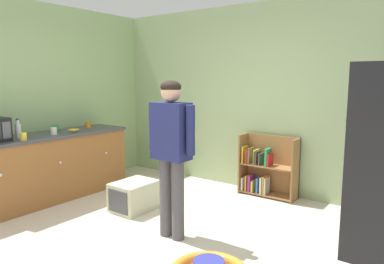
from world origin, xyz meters
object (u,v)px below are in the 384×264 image
object	(u,v)px
banana_bunch	(74,130)
orange_cup	(88,125)
green_cup	(56,128)
kitchen_counter	(47,167)
white_cup	(54,131)
yellow_cup	(23,137)
standing_person	(171,145)
pet_carrier	(134,196)
clear_bottle	(18,130)
bookshelf	(265,170)

from	to	relation	value
banana_bunch	orange_cup	xyz separation A→B (m)	(-0.20, 0.39, 0.02)
banana_bunch	green_cup	bearing A→B (deg)	-150.90
kitchen_counter	orange_cup	bearing A→B (deg)	95.17
white_cup	yellow_cup	world-z (taller)	same
standing_person	banana_bunch	size ratio (longest dim) A/B	10.25
pet_carrier	orange_cup	world-z (taller)	orange_cup
kitchen_counter	clear_bottle	world-z (taller)	clear_bottle
standing_person	white_cup	xyz separation A→B (m)	(-2.01, -0.02, -0.03)
yellow_cup	green_cup	bearing A→B (deg)	117.37
kitchen_counter	orange_cup	size ratio (longest dim) A/B	24.44
kitchen_counter	pet_carrier	xyz separation A→B (m)	(1.23, 0.42, -0.27)
yellow_cup	bookshelf	bearing A→B (deg)	48.53
kitchen_counter	clear_bottle	size ratio (longest dim) A/B	9.44
kitchen_counter	yellow_cup	bearing A→B (deg)	-61.65
kitchen_counter	white_cup	world-z (taller)	white_cup
pet_carrier	yellow_cup	size ratio (longest dim) A/B	5.81
green_cup	white_cup	bearing A→B (deg)	-37.83
banana_bunch	clear_bottle	world-z (taller)	clear_bottle
banana_bunch	standing_person	bearing A→B (deg)	-8.07
pet_carrier	clear_bottle	size ratio (longest dim) A/B	2.24
pet_carrier	yellow_cup	distance (m)	1.52
standing_person	orange_cup	size ratio (longest dim) A/B	17.07
standing_person	orange_cup	world-z (taller)	standing_person
kitchen_counter	white_cup	distance (m)	0.51
kitchen_counter	standing_person	world-z (taller)	standing_person
standing_person	orange_cup	distance (m)	2.28
pet_carrier	orange_cup	distance (m)	1.55
banana_bunch	yellow_cup	xyz separation A→B (m)	(0.10, -0.79, 0.02)
kitchen_counter	green_cup	bearing A→B (deg)	115.61
kitchen_counter	white_cup	xyz separation A→B (m)	(0.10, 0.07, 0.50)
banana_bunch	orange_cup	size ratio (longest dim) A/B	1.67
kitchen_counter	banana_bunch	distance (m)	0.62
kitchen_counter	yellow_cup	size ratio (longest dim) A/B	24.44
pet_carrier	clear_bottle	xyz separation A→B (m)	(-1.21, -0.79, 0.82)
standing_person	yellow_cup	size ratio (longest dim) A/B	17.07
kitchen_counter	yellow_cup	xyz separation A→B (m)	(0.23, -0.42, 0.50)
orange_cup	kitchen_counter	bearing A→B (deg)	-84.83
orange_cup	white_cup	distance (m)	0.71
kitchen_counter	standing_person	bearing A→B (deg)	2.49
kitchen_counter	green_cup	xyz separation A→B (m)	(-0.11, 0.24, 0.50)
pet_carrier	clear_bottle	bearing A→B (deg)	-146.88
standing_person	green_cup	xyz separation A→B (m)	(-2.23, 0.15, -0.03)
yellow_cup	kitchen_counter	bearing A→B (deg)	118.35
orange_cup	white_cup	size ratio (longest dim) A/B	1.00
white_cup	green_cup	size ratio (longest dim) A/B	1.00
banana_bunch	clear_bottle	bearing A→B (deg)	-98.02
white_cup	green_cup	distance (m)	0.27
pet_carrier	white_cup	distance (m)	1.41
white_cup	orange_cup	bearing A→B (deg)	103.86
white_cup	bookshelf	bearing A→B (deg)	40.23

